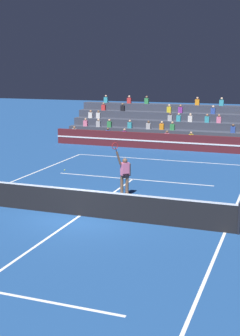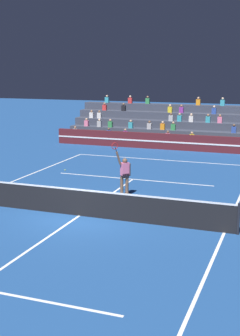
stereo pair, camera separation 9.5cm
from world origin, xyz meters
name	(u,v)px [view 1 (the left image)]	position (x,y,z in m)	size (l,w,h in m)	color
ground_plane	(80,216)	(0.00, 0.00, 0.00)	(120.00, 120.00, 0.00)	navy
court_lines	(80,216)	(0.00, 0.00, 0.00)	(11.10, 23.90, 0.01)	white
tennis_net	(80,202)	(0.00, 0.00, 0.54)	(12.00, 0.10, 1.10)	black
sponsor_banner_wall	(175,142)	(0.00, 15.69, 0.55)	(18.00, 0.26, 1.10)	#51191E
bleacher_stand	(187,129)	(0.00, 19.48, 1.02)	(17.97, 4.75, 3.38)	#383D4C
tennis_player	(124,174)	(0.68, 3.23, 0.99)	(0.71, 0.75, 2.49)	brown
tennis_ball	(65,170)	(-4.19, 7.06, 0.03)	(0.07, 0.07, 0.07)	#C6DB33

